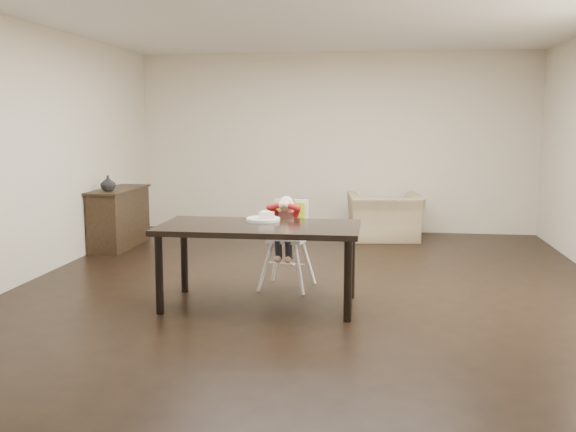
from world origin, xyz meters
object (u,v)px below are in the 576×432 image
at_px(dining_table, 259,234).
at_px(high_chair, 288,223).
at_px(armchair, 385,209).
at_px(sideboard, 119,218).

bearing_deg(dining_table, high_chair, 76.78).
relative_size(armchair, sideboard, 0.80).
bearing_deg(high_chair, dining_table, -94.32).
bearing_deg(armchair, sideboard, 8.63).
bearing_deg(high_chair, armchair, 79.18).
relative_size(dining_table, high_chair, 1.93).
height_order(high_chair, sideboard, high_chair).
height_order(armchair, sideboard, armchair).
distance_m(dining_table, high_chair, 0.72).
xyz_separation_m(armchair, sideboard, (-3.53, -1.00, -0.04)).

